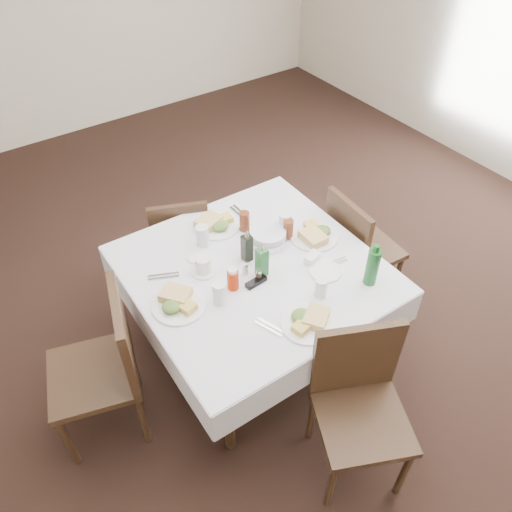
# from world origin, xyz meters

# --- Properties ---
(ground_plane) EXTENTS (7.00, 7.00, 0.00)m
(ground_plane) POSITION_xyz_m (0.00, 0.00, 0.00)
(ground_plane) COLOR black
(room_shell) EXTENTS (6.04, 7.04, 2.80)m
(room_shell) POSITION_xyz_m (0.00, 0.00, 1.71)
(room_shell) COLOR beige
(room_shell) RESTS_ON ground
(dining_table) EXTENTS (1.37, 1.37, 0.76)m
(dining_table) POSITION_xyz_m (-0.19, -0.08, 0.68)
(dining_table) COLOR black
(dining_table) RESTS_ON ground
(chair_north) EXTENTS (0.51, 0.51, 0.82)m
(chair_north) POSITION_xyz_m (-0.27, 0.71, 0.47)
(chair_north) COLOR black
(chair_north) RESTS_ON ground
(chair_south) EXTENTS (0.59, 0.59, 0.94)m
(chair_south) POSITION_xyz_m (-0.15, -0.95, 0.54)
(chair_south) COLOR black
(chair_south) RESTS_ON ground
(chair_east) EXTENTS (0.46, 0.46, 0.90)m
(chair_east) POSITION_xyz_m (0.65, -0.08, 0.51)
(chair_east) COLOR black
(chair_east) RESTS_ON ground
(chair_west) EXTENTS (0.57, 0.57, 0.98)m
(chair_west) POSITION_xyz_m (-1.10, -0.05, 0.56)
(chair_west) COLOR black
(chair_west) RESTS_ON ground
(meal_north) EXTENTS (0.29, 0.29, 0.06)m
(meal_north) POSITION_xyz_m (-0.17, 0.36, 0.79)
(meal_north) COLOR white
(meal_north) RESTS_ON dining_table
(meal_south) EXTENTS (0.28, 0.28, 0.06)m
(meal_south) POSITION_xyz_m (-0.19, -0.58, 0.79)
(meal_south) COLOR white
(meal_south) RESTS_ON dining_table
(meal_east) EXTENTS (0.30, 0.30, 0.06)m
(meal_east) POSITION_xyz_m (0.27, -0.08, 0.79)
(meal_east) COLOR white
(meal_east) RESTS_ON dining_table
(meal_west) EXTENTS (0.29, 0.29, 0.06)m
(meal_west) POSITION_xyz_m (-0.68, -0.09, 0.79)
(meal_west) COLOR white
(meal_west) RESTS_ON dining_table
(side_plate_a) EXTENTS (0.14, 0.14, 0.01)m
(side_plate_a) POSITION_xyz_m (-0.40, 0.18, 0.77)
(side_plate_a) COLOR white
(side_plate_a) RESTS_ON dining_table
(side_plate_b) EXTENTS (0.18, 0.18, 0.01)m
(side_plate_b) POSITION_xyz_m (0.13, -0.34, 0.77)
(side_plate_b) COLOR white
(side_plate_b) RESTS_ON dining_table
(water_n) EXTENTS (0.08, 0.08, 0.14)m
(water_n) POSITION_xyz_m (-0.33, 0.25, 0.83)
(water_n) COLOR silver
(water_n) RESTS_ON dining_table
(water_s) EXTENTS (0.06, 0.06, 0.12)m
(water_s) POSITION_xyz_m (-0.01, -0.46, 0.82)
(water_s) COLOR silver
(water_s) RESTS_ON dining_table
(water_e) EXTENTS (0.08, 0.08, 0.14)m
(water_e) POSITION_xyz_m (0.15, 0.07, 0.83)
(water_e) COLOR silver
(water_e) RESTS_ON dining_table
(water_w) EXTENTS (0.07, 0.07, 0.14)m
(water_w) POSITION_xyz_m (-0.48, -0.19, 0.83)
(water_w) COLOR silver
(water_w) RESTS_ON dining_table
(iced_tea_a) EXTENTS (0.06, 0.06, 0.13)m
(iced_tea_a) POSITION_xyz_m (-0.04, 0.23, 0.83)
(iced_tea_a) COLOR brown
(iced_tea_a) RESTS_ON dining_table
(iced_tea_b) EXTENTS (0.06, 0.06, 0.13)m
(iced_tea_b) POSITION_xyz_m (0.14, 0.02, 0.83)
(iced_tea_b) COLOR brown
(iced_tea_b) RESTS_ON dining_table
(bread_basket) EXTENTS (0.24, 0.24, 0.08)m
(bread_basket) POSITION_xyz_m (0.02, 0.06, 0.80)
(bread_basket) COLOR silver
(bread_basket) RESTS_ON dining_table
(oil_cruet_dark) EXTENTS (0.05, 0.05, 0.22)m
(oil_cruet_dark) POSITION_xyz_m (-0.18, -0.00, 0.86)
(oil_cruet_dark) COLOR black
(oil_cruet_dark) RESTS_ON dining_table
(oil_cruet_green) EXTENTS (0.06, 0.06, 0.24)m
(oil_cruet_green) POSITION_xyz_m (-0.18, -0.15, 0.86)
(oil_cruet_green) COLOR #195A23
(oil_cruet_green) RESTS_ON dining_table
(ketchup_bottle) EXTENTS (0.06, 0.06, 0.14)m
(ketchup_bottle) POSITION_xyz_m (-0.37, -0.15, 0.83)
(ketchup_bottle) COLOR #B32000
(ketchup_bottle) RESTS_ON dining_table
(salt_shaker) EXTENTS (0.04, 0.04, 0.08)m
(salt_shaker) POSITION_xyz_m (-0.25, -0.10, 0.80)
(salt_shaker) COLOR white
(salt_shaker) RESTS_ON dining_table
(pepper_shaker) EXTENTS (0.03, 0.03, 0.07)m
(pepper_shaker) POSITION_xyz_m (-0.22, -0.18, 0.80)
(pepper_shaker) COLOR #3C2C1F
(pepper_shaker) RESTS_ON dining_table
(coffee_mug) EXTENTS (0.14, 0.15, 0.11)m
(coffee_mug) POSITION_xyz_m (-0.44, 0.06, 0.81)
(coffee_mug) COLOR white
(coffee_mug) RESTS_ON dining_table
(sunglasses) EXTENTS (0.13, 0.05, 0.03)m
(sunglasses) POSITION_xyz_m (-0.25, -0.19, 0.78)
(sunglasses) COLOR black
(sunglasses) RESTS_ON dining_table
(green_bottle) EXTENTS (0.07, 0.07, 0.27)m
(green_bottle) POSITION_xyz_m (0.28, -0.54, 0.88)
(green_bottle) COLOR #195A23
(green_bottle) RESTS_ON dining_table
(sugar_caddy) EXTENTS (0.11, 0.09, 0.05)m
(sugar_caddy) POSITION_xyz_m (0.12, -0.23, 0.79)
(sugar_caddy) COLOR white
(sugar_caddy) RESTS_ON dining_table
(cutlery_n) EXTENTS (0.05, 0.18, 0.01)m
(cutlery_n) POSITION_xyz_m (0.02, 0.38, 0.77)
(cutlery_n) COLOR silver
(cutlery_n) RESTS_ON dining_table
(cutlery_s) EXTENTS (0.09, 0.17, 0.01)m
(cutlery_s) POSITION_xyz_m (-0.37, -0.49, 0.77)
(cutlery_s) COLOR silver
(cutlery_s) RESTS_ON dining_table
(cutlery_e) EXTENTS (0.16, 0.06, 0.01)m
(cutlery_e) POSITION_xyz_m (0.22, -0.32, 0.77)
(cutlery_e) COLOR silver
(cutlery_e) RESTS_ON dining_table
(cutlery_w) EXTENTS (0.18, 0.11, 0.01)m
(cutlery_w) POSITION_xyz_m (-0.65, 0.15, 0.77)
(cutlery_w) COLOR silver
(cutlery_w) RESTS_ON dining_table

